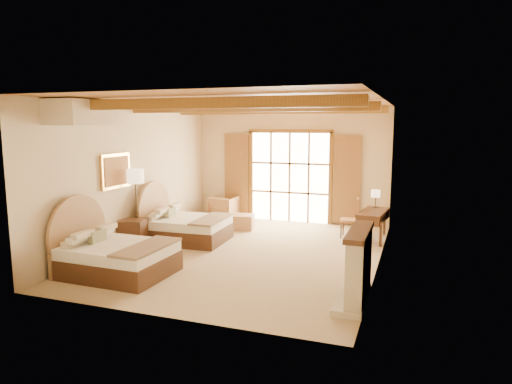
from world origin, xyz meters
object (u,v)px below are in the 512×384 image
at_px(bed_far, 182,225).
at_px(armchair, 223,208).
at_px(bed_near, 111,254).
at_px(nightstand, 133,234).
at_px(desk, 373,224).

relative_size(bed_far, armchair, 2.56).
distance_m(bed_near, nightstand, 1.75).
bearing_deg(nightstand, bed_near, -81.42).
xyz_separation_m(bed_near, bed_far, (0.03, 2.61, -0.01)).
height_order(bed_near, nightstand, bed_near).
relative_size(bed_far, desk, 1.41).
height_order(armchair, desk, desk).
xyz_separation_m(nightstand, desk, (4.95, 2.60, 0.05)).
bearing_deg(bed_far, nightstand, -126.96).
height_order(bed_near, armchair, bed_near).
xyz_separation_m(bed_far, nightstand, (-0.68, -0.99, -0.04)).
xyz_separation_m(nightstand, armchair, (0.64, 3.52, 0.01)).
distance_m(bed_far, nightstand, 1.20).
xyz_separation_m(armchair, desk, (4.31, -0.92, 0.03)).
bearing_deg(desk, bed_far, -152.41).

